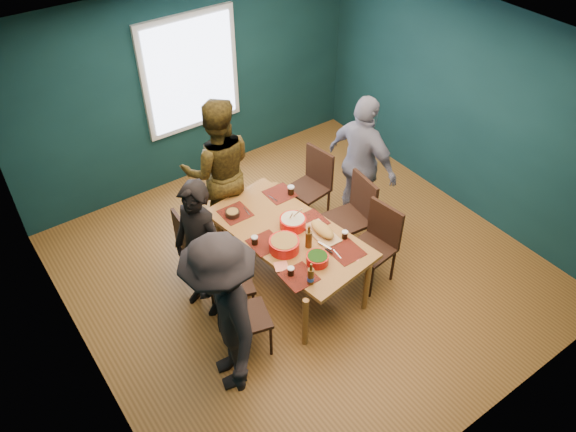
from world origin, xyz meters
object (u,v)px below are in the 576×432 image
chair_left_near (238,314)px  chair_right_far (313,180)px  person_back (218,170)px  dining_table (289,236)px  bowl_salad (284,245)px  person_near_left (223,316)px  chair_left_far (192,242)px  bowl_dumpling (293,222)px  bowl_herbs (317,259)px  chair_right_mid (355,211)px  chair_right_near (378,239)px  cutting_board (322,230)px  person_right (362,164)px  person_far_left (200,250)px  chair_left_mid (222,279)px

chair_left_near → chair_right_far: size_ratio=0.95×
person_back → chair_right_far: bearing=-178.4°
dining_table → bowl_salad: bowl_salad is taller
person_near_left → bowl_salad: 1.19m
chair_left_far → person_near_left: (-0.39, -1.40, 0.37)m
chair_right_far → bowl_dumpling: bowl_dumpling is taller
chair_left_far → bowl_herbs: (0.82, -1.22, 0.23)m
chair_left_far → chair_right_far: (1.78, 0.08, 0.04)m
chair_right_mid → chair_right_near: size_ratio=1.04×
chair_left_far → cutting_board: size_ratio=1.68×
chair_right_mid → cutting_board: 0.71m
chair_right_mid → person_back: size_ratio=0.55×
person_right → chair_right_far: bearing=39.8°
dining_table → person_right: bearing=5.7°
chair_right_mid → chair_right_near: (-0.10, -0.50, -0.02)m
chair_left_far → person_right: size_ratio=0.52×
chair_right_far → bowl_dumpling: (-0.83, -0.69, 0.21)m
person_right → dining_table: bearing=97.8°
chair_right_far → cutting_board: (-0.64, -0.98, 0.20)m
dining_table → bowl_dumpling: (0.09, 0.05, 0.13)m
chair_right_mid → bowl_herbs: bearing=-146.2°
chair_right_mid → person_far_left: bearing=178.7°
chair_left_near → chair_right_near: bearing=15.1°
chair_left_near → bowl_herbs: (0.95, -0.02, 0.23)m
chair_right_mid → person_near_left: person_near_left is taller
chair_left_mid → person_far_left: (-0.09, 0.25, 0.27)m
bowl_salad → bowl_herbs: 0.39m
dining_table → chair_right_far: (0.92, 0.74, -0.07)m
person_far_left → person_back: 1.28m
dining_table → chair_left_near: chair_left_near is taller
chair_left_far → bowl_herbs: bearing=-51.7°
chair_right_far → bowl_dumpling: size_ratio=3.34×
bowl_salad → chair_left_mid: bearing=167.8°
person_near_left → bowl_salad: bearing=130.2°
chair_right_far → bowl_herbs: 1.62m
chair_left_near → bowl_herbs: 0.98m
person_back → bowl_dumpling: bearing=126.9°
chair_left_near → person_far_left: size_ratio=0.56×
chair_left_far → chair_left_mid: (-0.03, -0.71, 0.03)m
person_back → cutting_board: person_back is taller
person_far_left → person_right: person_right is taller
dining_table → person_back: bearing=90.4°
person_far_left → bowl_dumpling: 1.09m
person_right → cutting_board: bearing=112.3°
chair_left_near → cutting_board: size_ratio=1.70×
chair_right_near → bowl_salad: chair_right_near is taller
chair_left_far → person_far_left: bearing=-100.7°
chair_left_far → bowl_dumpling: bowl_dumpling is taller
chair_left_far → chair_right_near: 2.08m
person_far_left → bowl_dumpling: person_far_left is taller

